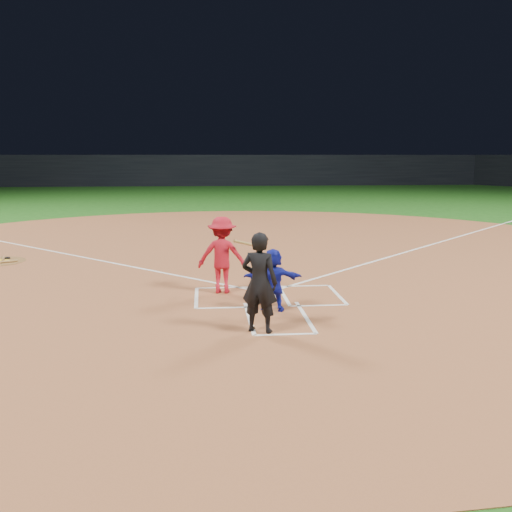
{
  "coord_description": "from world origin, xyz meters",
  "views": [
    {
      "loc": [
        -1.4,
        -12.33,
        3.11
      ],
      "look_at": [
        -0.3,
        -0.4,
        1.0
      ],
      "focal_mm": 40.0,
      "sensor_mm": 36.0,
      "label": 1
    }
  ],
  "objects": [
    {
      "name": "umpire",
      "position": [
        -0.44,
        -2.57,
        0.91
      ],
      "size": [
        0.77,
        0.65,
        1.8
      ],
      "primitive_type": "imported",
      "rotation": [
        0.0,
        0.0,
        2.73
      ],
      "color": "black",
      "rests_on": "home_plate_dirt"
    },
    {
      "name": "bat_weight_donut",
      "position": [
        -7.38,
        5.32,
        0.05
      ],
      "size": [
        0.19,
        0.19,
        0.05
      ],
      "primitive_type": "torus",
      "color": "black",
      "rests_on": "on_deck_circle"
    },
    {
      "name": "ground",
      "position": [
        0.0,
        0.0,
        0.0
      ],
      "size": [
        120.0,
        120.0,
        0.0
      ],
      "primitive_type": "plane",
      "color": "#185014",
      "rests_on": "ground"
    },
    {
      "name": "on_deck_bat_c",
      "position": [
        -7.28,
        4.62,
        0.05
      ],
      "size": [
        0.8,
        0.38,
        0.06
      ],
      "primitive_type": "cylinder",
      "rotation": [
        1.57,
        0.0,
        1.96
      ],
      "color": "olive",
      "rests_on": "on_deck_circle"
    },
    {
      "name": "home_plate",
      "position": [
        0.0,
        0.0,
        0.02
      ],
      "size": [
        0.6,
        0.6,
        0.02
      ],
      "primitive_type": "cylinder",
      "rotation": [
        0.0,
        0.0,
        3.14
      ],
      "color": "silver",
      "rests_on": "home_plate_dirt"
    },
    {
      "name": "on_deck_bat_a",
      "position": [
        -7.43,
        5.17,
        0.05
      ],
      "size": [
        0.3,
        0.82,
        0.06
      ],
      "primitive_type": "cylinder",
      "rotation": [
        1.57,
        0.0,
        0.29
      ],
      "color": "#905E34",
      "rests_on": "on_deck_circle"
    },
    {
      "name": "chalk_markings",
      "position": [
        0.0,
        5.29,
        0.01
      ],
      "size": [
        28.35,
        17.32,
        0.01
      ],
      "color": "white",
      "rests_on": "home_plate_dirt"
    },
    {
      "name": "batter_at_plate",
      "position": [
        -0.99,
        0.46,
        0.89
      ],
      "size": [
        1.59,
        0.84,
        1.75
      ],
      "color": "red",
      "rests_on": "home_plate_dirt"
    },
    {
      "name": "catcher",
      "position": [
        -0.03,
        -1.21,
        0.65
      ],
      "size": [
        1.22,
        0.48,
        1.28
      ],
      "primitive_type": "imported",
      "rotation": [
        0.0,
        0.0,
        3.05
      ],
      "color": "#141CA6",
      "rests_on": "home_plate_dirt"
    },
    {
      "name": "home_plate_dirt",
      "position": [
        0.0,
        6.0,
        0.01
      ],
      "size": [
        28.0,
        28.0,
        0.01
      ],
      "primitive_type": "cylinder",
      "color": "brown",
      "rests_on": "ground"
    },
    {
      "name": "stadium_wall_far",
      "position": [
        0.0,
        48.0,
        1.6
      ],
      "size": [
        80.0,
        1.2,
        3.2
      ],
      "primitive_type": "cube",
      "color": "black",
      "rests_on": "ground"
    }
  ]
}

